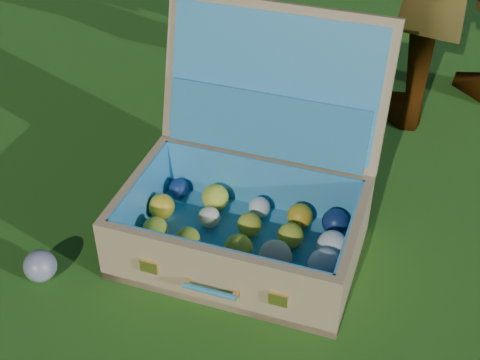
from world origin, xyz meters
name	(u,v)px	position (x,y,z in m)	size (l,w,h in m)	color
ground	(321,273)	(0.00, 0.00, 0.00)	(60.00, 60.00, 0.00)	#215114
stray_ball	(40,266)	(-0.68, -0.01, 0.04)	(0.08, 0.08, 0.08)	teal
suitcase	(254,185)	(-0.16, 0.15, 0.15)	(0.72, 0.69, 0.54)	tan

